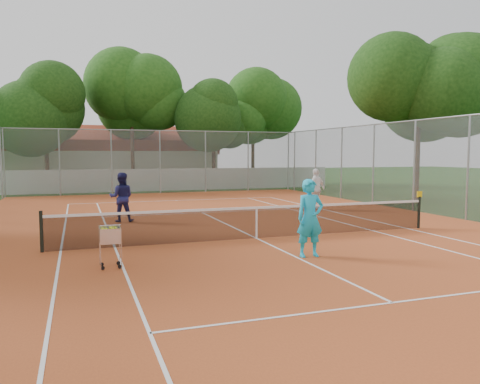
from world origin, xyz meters
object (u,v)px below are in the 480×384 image
object	(u,v)px
player_far_left	(121,197)
player_far_right	(316,189)
clubhouse	(114,157)
ball_hopper	(110,246)
tennis_net	(257,222)
player_near	(310,218)

from	to	relation	value
player_far_left	player_far_right	bearing A→B (deg)	-161.91
clubhouse	player_far_right	size ratio (longest dim) A/B	8.84
player_far_left	ball_hopper	xyz separation A→B (m)	(-0.88, -7.13, -0.42)
tennis_net	clubhouse	xyz separation A→B (m)	(-2.00, 29.00, 1.69)
player_near	player_far_left	world-z (taller)	player_near
clubhouse	player_far_right	xyz separation A→B (m)	(7.21, -23.08, -1.25)
player_near	player_far_left	size ratio (longest dim) A/B	1.04
player_near	ball_hopper	bearing A→B (deg)	176.26
player_far_left	player_far_right	distance (m)	8.77
player_near	ball_hopper	size ratio (longest dim) A/B	1.93
player_far_left	clubhouse	bearing A→B (deg)	-82.42
tennis_net	player_far_left	world-z (taller)	player_far_left
tennis_net	clubhouse	bearing A→B (deg)	93.95
tennis_net	player_far_right	bearing A→B (deg)	48.64
tennis_net	player_far_left	distance (m)	6.00
tennis_net	clubhouse	world-z (taller)	clubhouse
clubhouse	player_near	distance (m)	31.82
player_near	clubhouse	bearing A→B (deg)	95.76
player_far_left	player_far_right	xyz separation A→B (m)	(8.71, 1.06, 0.01)
player_far_left	ball_hopper	distance (m)	7.20
player_near	player_far_right	xyz separation A→B (m)	(4.86, 8.63, -0.03)
tennis_net	ball_hopper	xyz separation A→B (m)	(-4.37, -2.28, 0.01)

